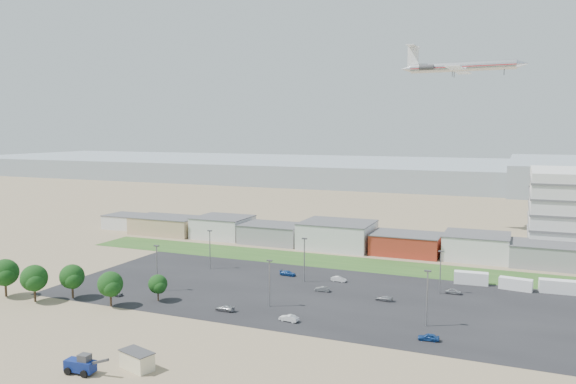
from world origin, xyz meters
The scene contains 31 objects.
ground centered at (0.00, 0.00, 0.00)m, with size 700.00×700.00×0.00m, color #7E6E50.
parking_lot centered at (5.00, 20.00, 0.01)m, with size 120.00×50.00×0.01m, color black.
grass_strip centered at (0.00, 52.00, 0.01)m, with size 160.00×16.00×0.02m, color #274D1D.
hills_backdrop centered at (40.00, 315.00, 4.50)m, with size 700.00×200.00×9.00m, color gray, non-canonical shape.
building_row centered at (-17.00, 71.00, 4.00)m, with size 170.00×20.00×8.00m, color silver, non-canonical shape.
portable_shed centered at (-7.24, -28.35, 1.45)m, with size 5.76×2.99×2.90m, color beige, non-canonical shape.
telehandler centered at (-14.23, -33.07, 1.60)m, with size 7.67×2.56×3.20m, color navy, non-canonical shape.
box_trailer_a centered at (36.93, 42.72, 1.48)m, with size 7.90×2.47×2.96m, color silver, non-canonical shape.
box_trailer_b centered at (46.98, 41.56, 1.37)m, with size 7.31×2.28×2.74m, color silver, non-canonical shape.
box_trailer_c centered at (55.98, 42.49, 1.52)m, with size 8.11×2.53×3.04m, color silver, non-canonical shape.
tree_far_left centered at (-58.67, -8.21, 4.83)m, with size 6.44×6.44×9.67m, color black, non-canonical shape.
tree_left centered at (-49.62, -8.53, 4.61)m, with size 6.15×6.15×9.22m, color black, non-canonical shape.
tree_mid centered at (-43.85, -3.45, 4.33)m, with size 5.78×5.78×8.67m, color black, non-canonical shape.
tree_right centered at (-32.12, -4.82, 4.27)m, with size 5.69×5.69×8.53m, color black, non-canonical shape.
tree_near centered at (-25.16, 2.23, 3.33)m, with size 4.44×4.44×6.66m, color black, non-canonical shape.
lightpole_front_l centered at (-29.94, 8.65, 5.37)m, with size 1.26×0.53×10.75m, color slate, non-canonical shape.
lightpole_front_m centered at (-1.01, 8.08, 5.01)m, with size 1.18×0.49×10.02m, color slate, non-canonical shape.
lightpole_front_r centered at (31.57, 8.70, 5.43)m, with size 1.28×0.53×10.87m, color slate, non-canonical shape.
lightpole_back_l centered at (-29.36, 31.60, 5.23)m, with size 1.23×0.51×10.46m, color slate, non-canonical shape.
lightpole_back_m centered at (-1.18, 29.06, 5.46)m, with size 1.29×0.54×10.92m, color slate, non-canonical shape.
lightpole_back_r centered at (31.02, 31.53, 4.98)m, with size 1.17×0.49×9.96m, color slate, non-canonical shape.
airliner centered at (26.45, 110.84, 59.27)m, with size 43.56×29.70×12.87m, color silver, non-canonical shape.
parked_car_2 centered at (33.09, 1.34, 0.64)m, with size 1.52×3.77×1.29m, color navy.
parked_car_3 centered at (-8.32, 1.80, 0.60)m, with size 1.69×4.16×1.21m, color #A5A5AA.
parked_car_6 centered at (-7.19, 32.89, 0.63)m, with size 1.76×4.32×1.25m, color navy.
parked_car_7 centered at (5.67, 22.88, 0.58)m, with size 1.23×3.53×1.16m, color #595B5E.
parked_car_8 centered at (33.94, 32.49, 0.63)m, with size 1.49×3.69×1.26m, color #A5A5AA.
parked_car_10 centered at (-36.62, 1.85, 0.60)m, with size 1.68×4.14×1.20m, color #595B5E.
parked_car_11 centered at (6.60, 32.50, 0.63)m, with size 1.33×3.81×1.26m, color silver.
parked_car_12 centered at (20.47, 21.36, 0.55)m, with size 1.55×3.82×1.11m, color #A5A5AA.
parked_car_13 centered at (6.30, 1.08, 0.65)m, with size 1.38×3.95×1.30m, color silver.
Camera 1 is at (46.99, -96.99, 37.31)m, focal length 35.00 mm.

